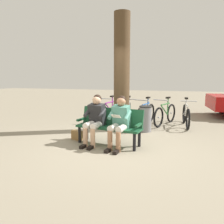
{
  "coord_description": "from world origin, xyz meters",
  "views": [
    {
      "loc": [
        -1.27,
        4.73,
        1.64
      ],
      "look_at": [
        0.2,
        -0.39,
        0.75
      ],
      "focal_mm": 34.63,
      "sensor_mm": 36.0,
      "label": 1
    }
  ],
  "objects_px": {
    "handbag": "(77,135)",
    "bicycle_red": "(165,114)",
    "tree_trunk": "(122,73)",
    "bicycle_green": "(110,112)",
    "litter_bin": "(145,119)",
    "bicycle_black": "(186,115)",
    "person_companion": "(95,117)",
    "bench": "(110,123)",
    "person_reading": "(120,119)",
    "bicycle_silver": "(129,113)",
    "bicycle_purple": "(146,114)"
  },
  "relations": [
    {
      "from": "handbag",
      "to": "person_reading",
      "type": "bearing_deg",
      "value": 166.7
    },
    {
      "from": "handbag",
      "to": "bicycle_silver",
      "type": "bearing_deg",
      "value": -109.54
    },
    {
      "from": "tree_trunk",
      "to": "bicycle_red",
      "type": "height_order",
      "value": "tree_trunk"
    },
    {
      "from": "bicycle_purple",
      "to": "bicycle_red",
      "type": "bearing_deg",
      "value": 118.76
    },
    {
      "from": "litter_bin",
      "to": "handbag",
      "type": "bearing_deg",
      "value": 40.17
    },
    {
      "from": "litter_bin",
      "to": "person_reading",
      "type": "bearing_deg",
      "value": 76.82
    },
    {
      "from": "bench",
      "to": "person_companion",
      "type": "relative_size",
      "value": 1.38
    },
    {
      "from": "bicycle_black",
      "to": "bicycle_green",
      "type": "xyz_separation_m",
      "value": [
        2.6,
        0.01,
        0.0
      ]
    },
    {
      "from": "person_companion",
      "to": "tree_trunk",
      "type": "bearing_deg",
      "value": -90.53
    },
    {
      "from": "bicycle_silver",
      "to": "bicycle_green",
      "type": "distance_m",
      "value": 0.68
    },
    {
      "from": "person_companion",
      "to": "handbag",
      "type": "relative_size",
      "value": 4.0
    },
    {
      "from": "litter_bin",
      "to": "bicycle_red",
      "type": "xyz_separation_m",
      "value": [
        -0.53,
        -1.09,
        -0.03
      ]
    },
    {
      "from": "litter_bin",
      "to": "bicycle_purple",
      "type": "xyz_separation_m",
      "value": [
        0.1,
        -0.91,
        -0.03
      ]
    },
    {
      "from": "person_companion",
      "to": "bicycle_red",
      "type": "xyz_separation_m",
      "value": [
        -1.55,
        -2.62,
        -0.3
      ]
    },
    {
      "from": "handbag",
      "to": "bicycle_red",
      "type": "bearing_deg",
      "value": -131.14
    },
    {
      "from": "litter_bin",
      "to": "person_companion",
      "type": "bearing_deg",
      "value": 56.42
    },
    {
      "from": "tree_trunk",
      "to": "bicycle_green",
      "type": "height_order",
      "value": "tree_trunk"
    },
    {
      "from": "bench",
      "to": "person_reading",
      "type": "bearing_deg",
      "value": 153.06
    },
    {
      "from": "litter_bin",
      "to": "bicycle_black",
      "type": "xyz_separation_m",
      "value": [
        -1.2,
        -1.05,
        -0.03
      ]
    },
    {
      "from": "bicycle_red",
      "to": "tree_trunk",
      "type": "bearing_deg",
      "value": -28.71
    },
    {
      "from": "person_companion",
      "to": "bicycle_silver",
      "type": "relative_size",
      "value": 0.72
    },
    {
      "from": "tree_trunk",
      "to": "bicycle_red",
      "type": "distance_m",
      "value": 2.14
    },
    {
      "from": "handbag",
      "to": "bicycle_red",
      "type": "xyz_separation_m",
      "value": [
        -2.13,
        -2.43,
        0.24
      ]
    },
    {
      "from": "person_companion",
      "to": "bicycle_purple",
      "type": "bearing_deg",
      "value": -101.02
    },
    {
      "from": "person_companion",
      "to": "bicycle_green",
      "type": "xyz_separation_m",
      "value": [
        0.39,
        -2.56,
        -0.3
      ]
    },
    {
      "from": "bicycle_red",
      "to": "bicycle_silver",
      "type": "distance_m",
      "value": 1.26
    },
    {
      "from": "bicycle_purple",
      "to": "bicycle_green",
      "type": "height_order",
      "value": "same"
    },
    {
      "from": "bench",
      "to": "bicycle_red",
      "type": "xyz_separation_m",
      "value": [
        -1.21,
        -2.51,
        -0.15
      ]
    },
    {
      "from": "tree_trunk",
      "to": "bicycle_silver",
      "type": "xyz_separation_m",
      "value": [
        -0.01,
        -1.06,
        -1.36
      ]
    },
    {
      "from": "person_reading",
      "to": "bicycle_black",
      "type": "relative_size",
      "value": 0.71
    },
    {
      "from": "bench",
      "to": "person_reading",
      "type": "relative_size",
      "value": 1.38
    },
    {
      "from": "bicycle_black",
      "to": "bicycle_green",
      "type": "distance_m",
      "value": 2.6
    },
    {
      "from": "bicycle_purple",
      "to": "handbag",
      "type": "bearing_deg",
      "value": -20.08
    },
    {
      "from": "bench",
      "to": "bicycle_silver",
      "type": "bearing_deg",
      "value": -79.34
    },
    {
      "from": "bicycle_silver",
      "to": "person_companion",
      "type": "bearing_deg",
      "value": -15.03
    },
    {
      "from": "handbag",
      "to": "bicycle_black",
      "type": "relative_size",
      "value": 0.18
    },
    {
      "from": "bench",
      "to": "bicycle_silver",
      "type": "height_order",
      "value": "bicycle_silver"
    },
    {
      "from": "person_companion",
      "to": "handbag",
      "type": "xyz_separation_m",
      "value": [
        0.58,
        -0.18,
        -0.54
      ]
    },
    {
      "from": "bicycle_purple",
      "to": "bench",
      "type": "bearing_deg",
      "value": -0.43
    },
    {
      "from": "person_reading",
      "to": "bicycle_purple",
      "type": "bearing_deg",
      "value": -86.82
    },
    {
      "from": "tree_trunk",
      "to": "bicycle_silver",
      "type": "distance_m",
      "value": 1.73
    },
    {
      "from": "tree_trunk",
      "to": "bicycle_red",
      "type": "xyz_separation_m",
      "value": [
        -1.27,
        -1.05,
        -1.36
      ]
    },
    {
      "from": "bicycle_black",
      "to": "bicycle_silver",
      "type": "distance_m",
      "value": 1.93
    },
    {
      "from": "person_companion",
      "to": "bicycle_black",
      "type": "xyz_separation_m",
      "value": [
        -2.21,
        -2.57,
        -0.3
      ]
    },
    {
      "from": "tree_trunk",
      "to": "bicycle_purple",
      "type": "height_order",
      "value": "tree_trunk"
    },
    {
      "from": "person_companion",
      "to": "bicycle_red",
      "type": "relative_size",
      "value": 0.76
    },
    {
      "from": "bench",
      "to": "litter_bin",
      "type": "height_order",
      "value": "bench"
    },
    {
      "from": "handbag",
      "to": "bicycle_green",
      "type": "xyz_separation_m",
      "value": [
        -0.19,
        -2.38,
        0.24
      ]
    },
    {
      "from": "litter_bin",
      "to": "bicycle_black",
      "type": "height_order",
      "value": "bicycle_black"
    },
    {
      "from": "person_reading",
      "to": "bicycle_black",
      "type": "distance_m",
      "value": 3.13
    }
  ]
}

